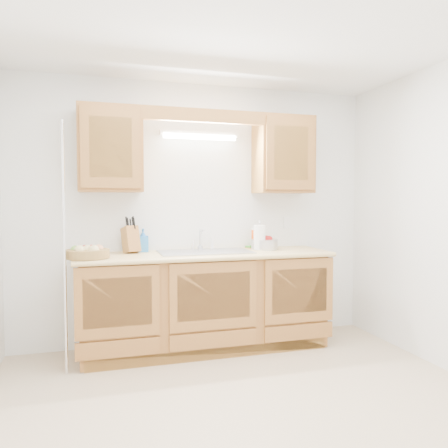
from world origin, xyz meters
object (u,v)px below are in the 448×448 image
object	(u,v)px
fruit_basket	(88,252)
knife_block	(131,239)
paper_towel	(259,238)
apple_bowl	(265,244)

from	to	relation	value
fruit_basket	knife_block	xyz separation A→B (m)	(0.37, 0.29, 0.08)
knife_block	paper_towel	xyz separation A→B (m)	(1.20, -0.13, -0.01)
knife_block	apple_bowl	distance (m)	1.27
apple_bowl	paper_towel	bearing A→B (deg)	-149.51
paper_towel	apple_bowl	bearing A→B (deg)	30.49
fruit_basket	paper_towel	xyz separation A→B (m)	(1.57, 0.16, 0.07)
fruit_basket	paper_towel	world-z (taller)	paper_towel
knife_block	apple_bowl	xyz separation A→B (m)	(1.27, -0.09, -0.07)
knife_block	paper_towel	distance (m)	1.21
paper_towel	apple_bowl	distance (m)	0.10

